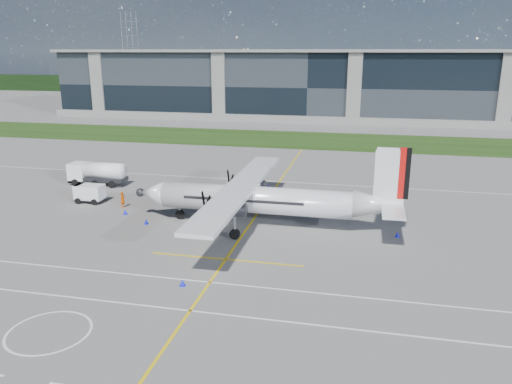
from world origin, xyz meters
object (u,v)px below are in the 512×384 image
Objects in this scene: ground_crew_person at (123,198)px; baggage_tug at (90,194)px; fuel_tanker_truck at (94,173)px; safety_cone_nose_port at (146,221)px; pylon_west at (131,51)px; turboprop_aircraft at (265,185)px; safety_cone_stbdwing at (268,187)px; safety_cone_tail at (397,234)px; safety_cone_portwing at (182,282)px; safety_cone_fwd at (125,212)px.

baggage_tug is at bearing 91.21° from ground_crew_person.
safety_cone_nose_port is at bearing -44.61° from fuel_tanker_truck.
pylon_west is 170.53m from turboprop_aircraft.
safety_cone_stbdwing is (13.02, 10.15, -0.71)m from ground_crew_person.
safety_cone_tail is at bearing -57.07° from pylon_west.
safety_cone_nose_port is (8.64, -5.16, -0.68)m from baggage_tug.
baggage_tug is (-19.37, 3.12, -2.90)m from turboprop_aircraft.
safety_cone_portwing is (16.32, -16.26, -0.68)m from baggage_tug.
safety_cone_stbdwing is (20.59, 2.49, -1.10)m from fuel_tanker_truck.
pylon_west is 60.00× the size of safety_cone_stbdwing.
fuel_tanker_truck is 2.31× the size of baggage_tug.
pylon_west is at bearing 115.53° from safety_cone_fwd.
baggage_tug is at bearing 151.48° from safety_cone_fwd.
safety_cone_tail is 18.79m from safety_cone_stbdwing.
pylon_west reaches higher than safety_cone_stbdwing.
safety_cone_nose_port is (73.67, -149.79, -14.75)m from pylon_west.
turboprop_aircraft is 51.05× the size of safety_cone_stbdwing.
safety_cone_portwing is 1.00× the size of safety_cone_fwd.
fuel_tanker_truck is at bearing 135.39° from safety_cone_nose_port.
pylon_west is 60.00× the size of safety_cone_tail.
baggage_tug is at bearing 149.15° from safety_cone_nose_port.
safety_cone_fwd is at bearing -134.21° from safety_cone_stbdwing.
turboprop_aircraft is at bearing -9.15° from baggage_tug.
baggage_tug is 19.53m from safety_cone_stbdwing.
safety_cone_fwd is (1.23, -1.97, -0.71)m from ground_crew_person.
fuel_tanker_truck is 14.36× the size of safety_cone_tail.
safety_cone_tail is (26.78, -2.64, -0.71)m from ground_crew_person.
turboprop_aircraft reaches higher than safety_cone_stbdwing.
ground_crew_person is 3.82× the size of safety_cone_stbdwing.
safety_cone_stbdwing is (-2.12, 12.27, -3.58)m from turboprop_aircraft.
safety_cone_fwd is (5.46, -2.97, -0.68)m from baggage_tug.
fuel_tanker_truck is 14.36× the size of safety_cone_portwing.
safety_cone_fwd is (-11.79, -12.12, 0.00)m from safety_cone_stbdwing.
safety_cone_portwing is at bearing -63.18° from pylon_west.
safety_cone_stbdwing is (82.28, -135.48, -14.75)m from pylon_west.
safety_cone_nose_port and safety_cone_tail have the same top height.
turboprop_aircraft is 14.36m from safety_cone_fwd.
fuel_tanker_truck reaches higher than safety_cone_nose_port.
turboprop_aircraft is at bearing 76.92° from safety_cone_portwing.
baggage_tug is at bearing 173.31° from safety_cone_tail.
safety_cone_nose_port is 22.42m from safety_cone_tail.
safety_cone_portwing is at bearing -139.32° from safety_cone_tail.
safety_cone_tail is (96.04, -148.27, -14.75)m from pylon_west.
fuel_tanker_truck is 30.22m from safety_cone_portwing.
safety_cone_nose_port is at bearing -34.59° from safety_cone_fwd.
safety_cone_nose_port is at bearing 124.66° from safety_cone_portwing.
ground_crew_person reaches higher than safety_cone_nose_port.
ground_crew_person reaches higher than safety_cone_portwing.
turboprop_aircraft is at bearing 177.46° from safety_cone_tail.
safety_cone_stbdwing is at bearing 45.79° from safety_cone_fwd.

